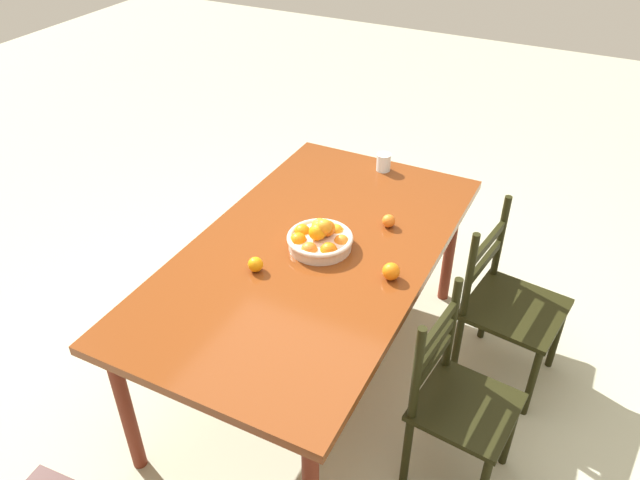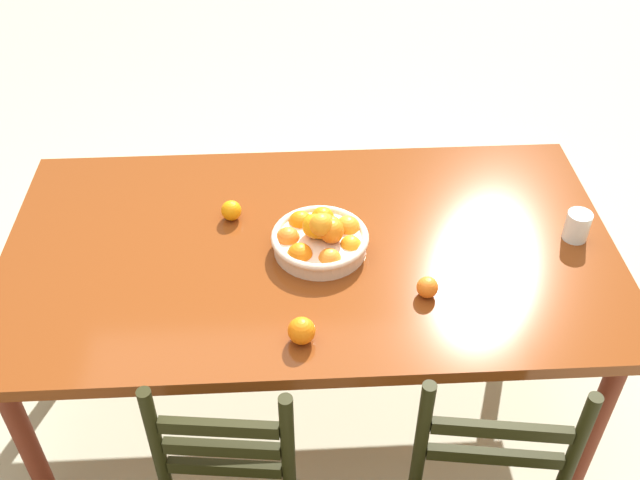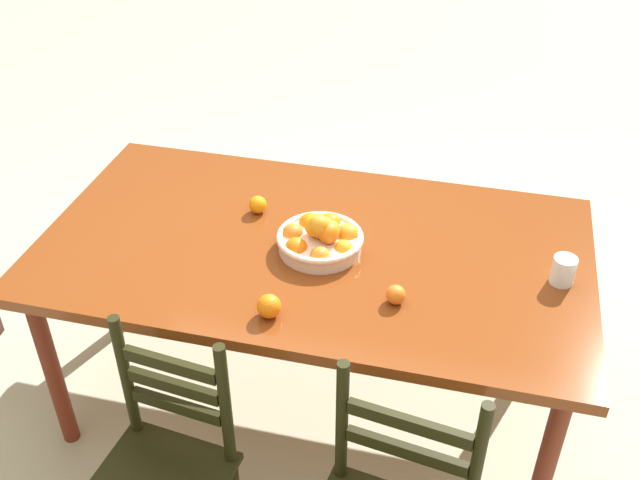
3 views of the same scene
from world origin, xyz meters
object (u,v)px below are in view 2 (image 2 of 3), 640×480
(fruit_bowl, at_px, (320,237))
(orange_loose_2, at_px, (427,287))
(dining_table, at_px, (310,261))
(orange_loose_1, at_px, (231,211))
(drinking_glass, at_px, (577,226))
(orange_loose_0, at_px, (302,331))

(fruit_bowl, xyz_separation_m, orange_loose_2, (-0.30, 0.22, -0.02))
(dining_table, height_order, fruit_bowl, fruit_bowl)
(dining_table, distance_m, orange_loose_1, 0.31)
(orange_loose_1, height_order, drinking_glass, drinking_glass)
(dining_table, relative_size, fruit_bowl, 6.34)
(dining_table, xyz_separation_m, orange_loose_2, (-0.33, 0.24, 0.10))
(drinking_glass, bearing_deg, dining_table, -0.55)
(dining_table, bearing_deg, orange_loose_2, 143.89)
(fruit_bowl, bearing_deg, drinking_glass, -179.02)
(fruit_bowl, relative_size, orange_loose_0, 3.97)
(orange_loose_0, height_order, orange_loose_2, orange_loose_0)
(fruit_bowl, height_order, orange_loose_0, fruit_bowl)
(fruit_bowl, distance_m, orange_loose_1, 0.33)
(orange_loose_1, xyz_separation_m, drinking_glass, (-1.10, 0.16, 0.02))
(orange_loose_1, relative_size, drinking_glass, 0.69)
(orange_loose_0, relative_size, orange_loose_2, 1.21)
(fruit_bowl, bearing_deg, orange_loose_0, 79.37)
(fruit_bowl, relative_size, drinking_glass, 3.14)
(dining_table, xyz_separation_m, drinking_glass, (-0.84, 0.01, 0.11))
(dining_table, distance_m, orange_loose_2, 0.42)
(dining_table, xyz_separation_m, orange_loose_0, (0.04, 0.40, 0.10))
(dining_table, height_order, orange_loose_0, orange_loose_0)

